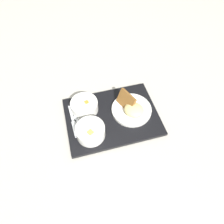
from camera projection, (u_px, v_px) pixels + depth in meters
The scene contains 7 objects.
ground_plane at pixel (112, 118), 0.94m from camera, with size 4.00×4.00×0.00m, color #ADA89E.
serving_tray at pixel (112, 117), 0.93m from camera, with size 0.43×0.32×0.02m.
bowl_salad at pixel (84, 105), 0.92m from camera, with size 0.13×0.13×0.06m.
bowl_soup at pixel (90, 131), 0.84m from camera, with size 0.12×0.12×0.06m.
plate_main at pixel (131, 109), 0.93m from camera, with size 0.19×0.19×0.09m.
knife at pixel (75, 127), 0.88m from camera, with size 0.03×0.18×0.02m.
spoon at pixel (77, 120), 0.91m from camera, with size 0.04×0.14×0.01m.
Camera 1 is at (-0.13, -0.50, 0.79)m, focal length 32.00 mm.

